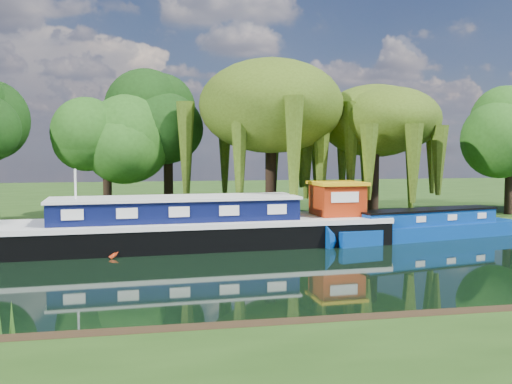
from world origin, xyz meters
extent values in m
plane|color=black|center=(0.00, 0.00, 0.00)|extent=(120.00, 120.00, 0.00)
cube|color=#1D390F|center=(0.00, 34.00, 0.23)|extent=(120.00, 52.00, 0.45)
cube|color=black|center=(-8.30, 6.67, 0.50)|extent=(20.08, 5.49, 1.32)
cube|color=silver|center=(-8.30, 6.67, 1.27)|extent=(20.20, 5.58, 0.24)
cube|color=#0A103A|center=(-9.40, 6.61, 1.93)|extent=(12.47, 3.84, 1.05)
cube|color=silver|center=(-9.40, 6.61, 2.52)|extent=(12.71, 4.08, 0.13)
cube|color=#96250A|center=(-0.59, 7.09, 2.23)|extent=(2.56, 2.56, 1.66)
cube|color=gold|center=(-0.59, 7.09, 3.15)|extent=(2.85, 2.85, 0.18)
cylinder|color=silver|center=(-14.25, 6.35, 2.73)|extent=(0.11, 0.11, 2.65)
cube|color=navy|center=(4.63, 6.75, 0.34)|extent=(12.46, 4.57, 0.92)
cube|color=navy|center=(4.63, 6.75, 1.18)|extent=(8.74, 3.30, 0.77)
cube|color=black|center=(4.63, 6.75, 1.62)|extent=(8.87, 3.42, 0.10)
cube|color=silver|center=(1.63, 5.31, 1.22)|extent=(0.61, 0.18, 0.33)
cube|color=silver|center=(3.74, 5.76, 1.22)|extent=(0.61, 0.18, 0.33)
cube|color=silver|center=(5.84, 6.20, 1.22)|extent=(0.61, 0.18, 0.33)
cube|color=silver|center=(7.95, 6.65, 1.22)|extent=(0.61, 0.18, 0.33)
imported|color=#96250A|center=(-11.68, 5.38, 0.00)|extent=(4.14, 3.41, 0.75)
cylinder|color=black|center=(-3.02, 12.89, 3.34)|extent=(0.75, 0.75, 5.78)
ellipsoid|color=#35490F|center=(-3.02, 12.89, 7.52)|extent=(8.07, 8.07, 5.22)
cylinder|color=black|center=(3.18, 11.08, 2.80)|extent=(0.66, 0.66, 4.69)
ellipsoid|color=#35490F|center=(3.18, 11.08, 6.19)|extent=(6.41, 6.41, 4.14)
cylinder|color=black|center=(-13.17, 13.22, 3.35)|extent=(0.51, 0.51, 5.80)
ellipsoid|color=#1E4912|center=(-13.17, 13.22, 5.72)|extent=(4.74, 4.74, 4.74)
cylinder|color=black|center=(-9.37, 15.75, 3.85)|extent=(0.64, 0.64, 6.80)
ellipsoid|color=black|center=(-9.37, 15.75, 6.63)|extent=(5.44, 5.44, 5.44)
cylinder|color=black|center=(14.15, 13.13, 3.37)|extent=(0.56, 0.56, 5.83)
ellipsoid|color=#1E4912|center=(14.15, 13.13, 5.75)|extent=(4.66, 4.66, 4.66)
cylinder|color=silver|center=(0.50, 10.50, 1.55)|extent=(0.10, 0.10, 2.20)
sphere|color=white|center=(0.50, 10.50, 2.83)|extent=(0.36, 0.36, 0.36)
cylinder|color=silver|center=(-10.00, 8.40, 0.95)|extent=(0.16, 0.16, 1.00)
cylinder|color=silver|center=(-4.00, 8.40, 0.95)|extent=(0.16, 0.16, 1.00)
cylinder|color=silver|center=(3.00, 8.40, 0.95)|extent=(0.16, 0.16, 1.00)
cylinder|color=silver|center=(9.00, 8.40, 0.95)|extent=(0.16, 0.16, 1.00)
camera|label=1|loc=(-10.95, -22.55, 4.99)|focal=40.00mm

